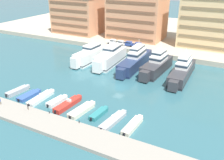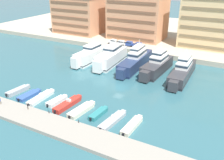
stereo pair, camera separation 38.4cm
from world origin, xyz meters
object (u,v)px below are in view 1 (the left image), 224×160
Objects in this scene: motorboat_cream_center_right at (82,110)px; motorboat_cream_far_right at (133,125)px; car_blue_center_left at (138,45)px; pedestrian_mid_deck at (0,100)px; car_white_left at (120,43)px; car_white_far_left at (113,42)px; motorboat_grey_far_left at (18,91)px; pedestrian_near_edge at (28,106)px; yacht_charcoal_center_left at (157,65)px; motorboat_blue_left at (29,95)px; yacht_white_far_left at (90,55)px; motorboat_white_center_left at (57,101)px; yacht_charcoal_center at (182,70)px; motorboat_teal_mid_right at (99,113)px; yacht_white_left at (110,57)px; car_blue_mid_left at (129,44)px; yacht_navy_mid_left at (135,60)px; motorboat_grey_right at (113,120)px; motorboat_red_center at (68,104)px; motorboat_white_mid_left at (41,98)px.

motorboat_cream_far_right is (11.91, -0.21, -0.02)m from motorboat_cream_center_right.
pedestrian_mid_deck is at bearing -101.90° from car_blue_center_left.
car_white_far_left is at bearing 177.36° from car_white_left.
motorboat_grey_far_left is 4.29× the size of pedestrian_near_edge.
motorboat_blue_left is (-21.83, -29.47, -1.92)m from yacht_charcoal_center_left.
yacht_white_far_left is 17.17m from car_white_far_left.
motorboat_white_center_left is at bearing 37.32° from pedestrian_mid_deck.
yacht_charcoal_center is 3.47× the size of motorboat_teal_mid_right.
yacht_white_left is 16.53m from car_white_left.
motorboat_grey_far_left is at bearing -106.33° from car_blue_center_left.
pedestrian_mid_deck is (-8.32, -35.60, -0.67)m from yacht_white_left.
car_blue_mid_left is at bearing 83.13° from motorboat_blue_left.
yacht_navy_mid_left is 7.25m from yacht_charcoal_center_left.
pedestrian_mid_deck reaches higher than motorboat_grey_right.
car_white_far_left is (-0.49, 17.16, 0.36)m from yacht_white_far_left.
car_blue_mid_left is (-5.53, 44.69, 2.10)m from motorboat_red_center.
motorboat_white_mid_left is 2.11× the size of car_blue_mid_left.
motorboat_blue_left is 1.12× the size of motorboat_teal_mid_right.
yacht_white_left is 4.56× the size of car_white_far_left.
motorboat_red_center reaches higher than motorboat_blue_left.
car_blue_center_left is at bearing 3.89° from car_white_left.
car_white_left is 1.00× the size of car_blue_center_left.
pedestrian_mid_deck is (-7.24, -52.00, -0.88)m from car_blue_mid_left.
motorboat_grey_right is (7.72, -0.28, -0.08)m from motorboat_cream_center_right.
yacht_charcoal_center is (7.66, -0.67, -0.12)m from yacht_charcoal_center_left.
yacht_white_left is at bearing 92.62° from motorboat_white_center_left.
motorboat_grey_right reaches higher than motorboat_cream_far_right.
car_white_far_left is 10.24m from car_blue_center_left.
pedestrian_near_edge is (3.00, -50.44, -0.96)m from car_white_left.
yacht_charcoal_center_left is at bearing 56.75° from pedestrian_mid_deck.
motorboat_cream_center_right is at bearing -70.25° from car_white_far_left.
motorboat_grey_far_left is 11.02m from pedestrian_near_edge.
yacht_charcoal_center_left reaches higher than car_blue_mid_left.
motorboat_blue_left is at bearing 134.52° from pedestrian_near_edge.
car_blue_center_left is at bearing 0.60° from car_blue_mid_left.
motorboat_cream_center_right is 4.95× the size of pedestrian_near_edge.
motorboat_cream_far_right is at bearing -68.61° from car_blue_center_left.
yacht_charcoal_center reaches higher than motorboat_teal_mid_right.
motorboat_teal_mid_right is at bearing -54.37° from yacht_white_far_left.
car_white_left is at bearing 93.40° from pedestrian_near_edge.
motorboat_cream_far_right is at bearing -54.86° from yacht_white_left.
yacht_navy_mid_left is 2.60× the size of motorboat_grey_right.
car_white_far_left is at bearing -177.57° from car_blue_mid_left.
motorboat_blue_left is 1.62× the size of car_white_far_left.
motorboat_grey_right is 4.19m from motorboat_cream_far_right.
yacht_navy_mid_left reaches higher than yacht_white_left.
yacht_white_far_left reaches higher than motorboat_grey_far_left.
car_blue_mid_left is (5.48, 45.47, 2.26)m from motorboat_blue_left.
motorboat_red_center is at bearing 29.80° from pedestrian_mid_deck.
motorboat_teal_mid_right is (-2.81, -28.73, -1.87)m from yacht_charcoal_center_left.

